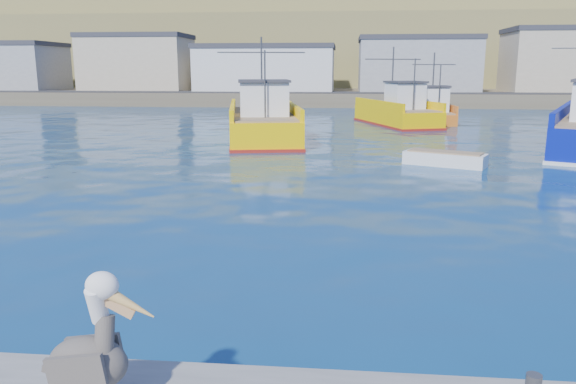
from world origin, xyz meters
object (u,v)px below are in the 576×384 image
object	(u,v)px
pelican	(92,352)
skiff_mid	(445,160)
trawler_yellow_b	(398,113)
trawler_yellow_a	(263,122)
boat_orange	(434,111)

from	to	relation	value
pelican	skiff_mid	bearing A→B (deg)	69.91
trawler_yellow_b	skiff_mid	bearing A→B (deg)	-88.66
trawler_yellow_a	pelican	xyz separation A→B (m)	(2.31, -30.65, 0.14)
boat_orange	skiff_mid	size ratio (longest dim) A/B	1.77
skiff_mid	trawler_yellow_b	bearing A→B (deg)	91.34
pelican	trawler_yellow_a	bearing A→B (deg)	94.32
trawler_yellow_b	trawler_yellow_a	bearing A→B (deg)	-131.95
trawler_yellow_a	pelican	distance (m)	30.74
trawler_yellow_b	boat_orange	world-z (taller)	trawler_yellow_b
boat_orange	pelican	distance (m)	44.82
boat_orange	pelican	world-z (taller)	boat_orange
trawler_yellow_b	skiff_mid	xyz separation A→B (m)	(0.47, -19.98, -0.73)
trawler_yellow_a	boat_orange	world-z (taller)	trawler_yellow_a
trawler_yellow_a	trawler_yellow_b	xyz separation A→B (m)	(9.70, 10.79, -0.12)
trawler_yellow_b	boat_orange	xyz separation A→B (m)	(3.25, 2.09, -0.02)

